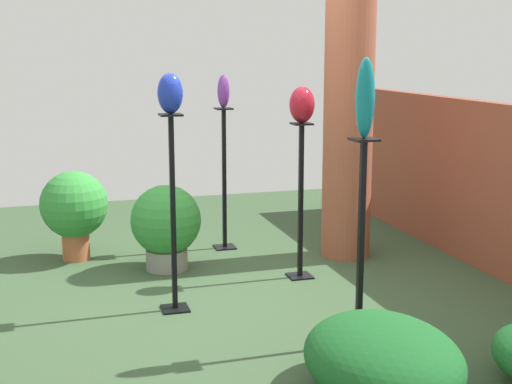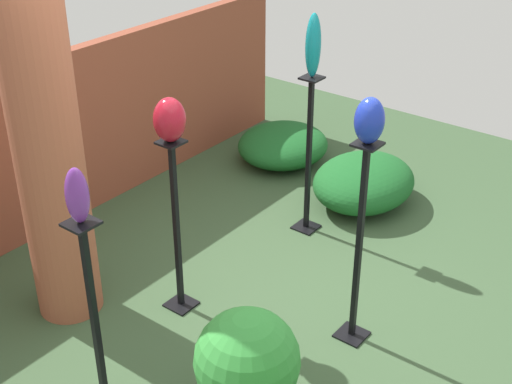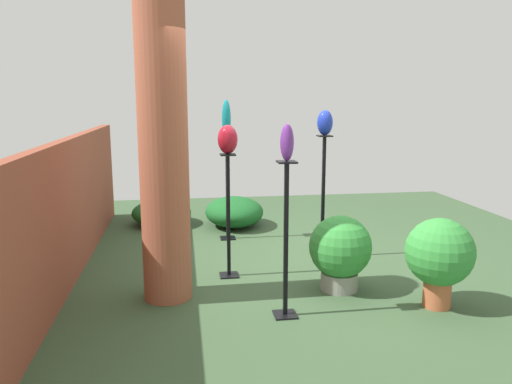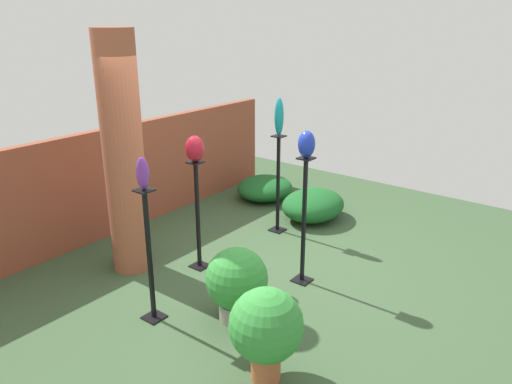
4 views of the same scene
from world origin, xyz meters
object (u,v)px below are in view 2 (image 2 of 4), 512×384
object	(u,v)px
art_vase_cobalt	(369,121)
potted_plant_back_center	(247,365)
brick_pillar	(45,133)
pedestal_ruby	(177,235)
pedestal_cobalt	(358,254)
art_vase_teal	(313,46)
pedestal_teal	(309,162)
pedestal_violet	(97,335)
art_vase_violet	(77,196)
art_vase_ruby	(170,120)

from	to	relation	value
art_vase_cobalt	potted_plant_back_center	size ratio (longest dim) A/B	0.38
brick_pillar	pedestal_ruby	xyz separation A→B (m)	(0.50, -0.64, -0.78)
pedestal_cobalt	art_vase_teal	size ratio (longest dim) A/B	2.93
brick_pillar	art_vase_cobalt	distance (m)	2.07
pedestal_teal	pedestal_violet	distance (m)	2.55
art_vase_teal	potted_plant_back_center	distance (m)	2.54
brick_pillar	art_vase_teal	xyz separation A→B (m)	(1.96, -0.76, 0.24)
brick_pillar	pedestal_violet	xyz separation A→B (m)	(-0.58, -1.04, -0.75)
potted_plant_back_center	pedestal_teal	bearing A→B (deg)	25.08
art_vase_violet	potted_plant_back_center	bearing A→B (deg)	-51.86
pedestal_cobalt	art_vase_violet	size ratio (longest dim) A/B	4.73
brick_pillar	pedestal_cobalt	bearing A→B (deg)	-61.74
pedestal_cobalt	potted_plant_back_center	distance (m)	1.07
art_vase_cobalt	art_vase_teal	bearing A→B (deg)	46.96
art_vase_cobalt	pedestal_cobalt	bearing A→B (deg)	90.00
art_vase_ruby	art_vase_violet	bearing A→B (deg)	-159.66
brick_pillar	pedestal_cobalt	xyz separation A→B (m)	(0.97, -1.81, -0.71)
art_vase_teal	pedestal_ruby	bearing A→B (deg)	175.35
art_vase_ruby	pedestal_ruby	bearing A→B (deg)	0.00
pedestal_cobalt	pedestal_violet	size ratio (longest dim) A/B	1.07
pedestal_teal	pedestal_violet	xyz separation A→B (m)	(-2.54, -0.28, 0.00)
pedestal_violet	art_vase_teal	size ratio (longest dim) A/B	2.74
pedestal_cobalt	pedestal_ruby	size ratio (longest dim) A/B	1.11
pedestal_cobalt	art_vase_violet	xyz separation A→B (m)	(-1.55, 0.77, 0.85)
art_vase_violet	brick_pillar	bearing A→B (deg)	60.82
brick_pillar	pedestal_violet	size ratio (longest dim) A/B	2.01
pedestal_cobalt	pedestal_teal	size ratio (longest dim) A/B	1.07
art_vase_ruby	potted_plant_back_center	world-z (taller)	art_vase_ruby
pedestal_cobalt	art_vase_ruby	size ratio (longest dim) A/B	4.94
art_vase_cobalt	art_vase_teal	xyz separation A→B (m)	(0.99, 1.05, 0.01)
art_vase_cobalt	art_vase_violet	xyz separation A→B (m)	(-1.55, 0.77, -0.08)
brick_pillar	art_vase_violet	distance (m)	1.20
pedestal_teal	potted_plant_back_center	bearing A→B (deg)	-154.92
pedestal_ruby	potted_plant_back_center	bearing A→B (deg)	-117.56
pedestal_violet	art_vase_ruby	xyz separation A→B (m)	(1.08, 0.40, 0.84)
pedestal_teal	pedestal_violet	size ratio (longest dim) A/B	1.00
pedestal_violet	art_vase_ruby	world-z (taller)	art_vase_ruby
potted_plant_back_center	pedestal_ruby	bearing A→B (deg)	62.44
pedestal_violet	art_vase_cobalt	size ratio (longest dim) A/B	4.76
art_vase_teal	potted_plant_back_center	world-z (taller)	art_vase_teal
brick_pillar	pedestal_violet	bearing A→B (deg)	-119.18
pedestal_violet	art_vase_teal	bearing A→B (deg)	6.30
pedestal_violet	pedestal_ruby	bearing A→B (deg)	20.34
pedestal_cobalt	pedestal_violet	world-z (taller)	pedestal_cobalt
art_vase_cobalt	art_vase_ruby	distance (m)	1.27
art_vase_teal	brick_pillar	bearing A→B (deg)	158.88
pedestal_ruby	art_vase_violet	distance (m)	1.47
pedestal_cobalt	art_vase_violet	bearing A→B (deg)	153.49
pedestal_teal	art_vase_teal	size ratio (longest dim) A/B	2.74
pedestal_cobalt	art_vase_teal	xyz separation A→B (m)	(0.99, 1.05, 0.95)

